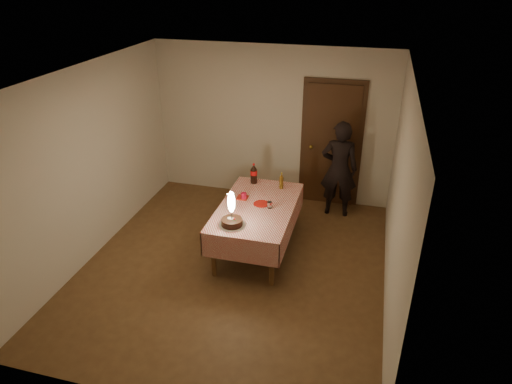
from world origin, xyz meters
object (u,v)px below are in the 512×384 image
(amber_bottle_right, at_px, (281,181))
(photographer, at_px, (339,169))
(dining_table, at_px, (257,212))
(cola_bottle, at_px, (254,174))
(red_cup, at_px, (244,196))
(birthday_cake, at_px, (232,217))
(red_plate, at_px, (261,204))
(clear_cup, at_px, (270,205))

(amber_bottle_right, bearing_deg, photographer, 43.36)
(dining_table, bearing_deg, photographer, 53.87)
(cola_bottle, height_order, photographer, photographer)
(dining_table, distance_m, amber_bottle_right, 0.69)
(dining_table, bearing_deg, red_cup, 148.90)
(dining_table, xyz_separation_m, birthday_cake, (-0.18, -0.58, 0.22))
(red_plate, relative_size, amber_bottle_right, 0.86)
(dining_table, xyz_separation_m, clear_cup, (0.18, -0.01, 0.14))
(cola_bottle, relative_size, amber_bottle_right, 1.25)
(red_cup, distance_m, photographer, 1.72)
(cola_bottle, xyz_separation_m, photographer, (1.22, 0.66, -0.07))
(red_plate, xyz_separation_m, cola_bottle, (-0.28, 0.63, 0.15))
(red_plate, distance_m, red_cup, 0.29)
(red_plate, bearing_deg, clear_cup, -30.42)
(red_cup, relative_size, amber_bottle_right, 0.39)
(birthday_cake, height_order, amber_bottle_right, birthday_cake)
(amber_bottle_right, xyz_separation_m, photographer, (0.78, 0.73, -0.03))
(birthday_cake, bearing_deg, red_cup, 94.05)
(cola_bottle, bearing_deg, birthday_cake, -87.59)
(red_plate, height_order, clear_cup, clear_cup)
(amber_bottle_right, bearing_deg, red_cup, -132.45)
(dining_table, relative_size, red_plate, 7.82)
(red_plate, xyz_separation_m, photographer, (0.94, 1.29, 0.08))
(red_cup, relative_size, cola_bottle, 0.31)
(photographer, bearing_deg, dining_table, -126.13)
(red_cup, relative_size, clear_cup, 1.11)
(birthday_cake, relative_size, red_cup, 4.83)
(red_plate, distance_m, photographer, 1.60)
(red_plate, xyz_separation_m, red_cup, (-0.27, 0.07, 0.05))
(cola_bottle, distance_m, photographer, 1.39)
(dining_table, xyz_separation_m, photographer, (0.99, 1.35, 0.18))
(birthday_cake, distance_m, amber_bottle_right, 1.26)
(red_cup, height_order, clear_cup, red_cup)
(red_plate, distance_m, cola_bottle, 0.70)
(birthday_cake, bearing_deg, cola_bottle, 92.41)
(red_cup, xyz_separation_m, cola_bottle, (-0.00, 0.56, 0.10))
(red_plate, distance_m, amber_bottle_right, 0.59)
(cola_bottle, bearing_deg, clear_cup, -59.71)
(red_plate, height_order, photographer, photographer)
(birthday_cake, bearing_deg, amber_bottle_right, 72.01)
(red_plate, height_order, cola_bottle, cola_bottle)
(red_cup, height_order, cola_bottle, cola_bottle)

